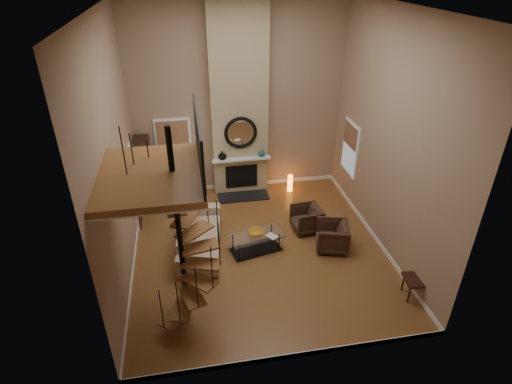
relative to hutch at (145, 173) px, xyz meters
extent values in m
cube|color=#966330|center=(2.77, -2.76, -0.95)|extent=(6.00, 6.50, 0.01)
cube|color=#9D8165|center=(2.77, 0.49, 1.80)|extent=(6.00, 0.02, 5.50)
cube|color=#9D8165|center=(2.77, -6.01, 1.80)|extent=(6.00, 0.02, 5.50)
cube|color=#9D8165|center=(-0.23, -2.76, 1.80)|extent=(0.02, 6.50, 5.50)
cube|color=#9D8165|center=(5.77, -2.76, 1.80)|extent=(0.02, 6.50, 5.50)
cube|color=silver|center=(2.77, -2.76, 4.54)|extent=(6.00, 6.50, 0.01)
cube|color=white|center=(2.77, 0.48, -0.89)|extent=(6.00, 0.02, 0.12)
cube|color=white|center=(2.77, -6.00, -0.89)|extent=(6.00, 0.02, 0.12)
cube|color=white|center=(-0.22, -2.76, -0.89)|extent=(0.02, 6.50, 0.12)
cube|color=white|center=(5.76, -2.76, -0.89)|extent=(0.02, 6.50, 0.12)
cube|color=tan|center=(2.77, 0.30, 1.80)|extent=(1.60, 0.38, 5.50)
cube|color=black|center=(2.77, -0.19, -0.93)|extent=(1.50, 0.60, 0.04)
cube|color=black|center=(2.77, 0.10, -0.40)|extent=(0.95, 0.02, 0.72)
cube|color=white|center=(2.77, 0.02, 0.20)|extent=(1.70, 0.18, 0.06)
torus|color=black|center=(2.77, 0.08, 1.00)|extent=(0.94, 0.10, 0.94)
cylinder|color=white|center=(2.77, 0.09, 1.00)|extent=(0.80, 0.01, 0.80)
imported|color=black|center=(2.22, 0.06, 0.35)|extent=(0.24, 0.24, 0.25)
imported|color=#16484E|center=(3.37, 0.06, 0.33)|extent=(0.20, 0.20, 0.21)
cube|color=white|center=(0.87, 0.47, 0.65)|extent=(1.02, 0.04, 1.52)
cube|color=#8C9EB2|center=(0.87, 0.44, 0.65)|extent=(0.90, 0.01, 1.40)
cube|color=#976743|center=(0.87, 0.43, 0.86)|extent=(0.90, 0.01, 0.98)
cube|color=white|center=(5.75, -0.76, 0.65)|extent=(0.04, 1.02, 1.52)
cube|color=#8C9EB2|center=(5.72, -0.76, 0.65)|extent=(0.01, 0.90, 1.40)
cube|color=#976743|center=(5.71, -0.76, 1.03)|extent=(0.01, 0.90, 0.63)
cube|color=white|center=(-0.20, -0.96, 0.10)|extent=(0.06, 1.05, 2.16)
cube|color=black|center=(-0.17, -0.96, 0.07)|extent=(0.05, 0.90, 2.05)
cube|color=#8C9EB2|center=(-0.14, -0.96, 0.50)|extent=(0.01, 0.60, 0.90)
cube|color=#936030|center=(0.62, -4.56, 2.23)|extent=(1.70, 2.20, 0.12)
cube|color=white|center=(0.62, -4.56, 2.16)|extent=(1.70, 2.20, 0.03)
cube|color=black|center=(1.44, -4.56, 2.76)|extent=(0.04, 2.20, 0.94)
cylinder|color=black|center=(0.97, -4.56, 1.06)|extent=(0.10, 0.10, 4.02)
cube|color=#936030|center=(0.75, -4.85, -0.69)|extent=(0.71, 0.78, 0.04)
cylinder|color=black|center=(0.52, -5.13, -0.22)|extent=(0.02, 0.02, 0.94)
cube|color=#936030|center=(0.91, -4.92, -0.43)|extent=(0.46, 0.77, 0.04)
cylinder|color=black|center=(0.84, -5.27, 0.04)|extent=(0.02, 0.02, 0.94)
cube|color=#936030|center=(1.08, -4.90, -0.17)|extent=(0.55, 0.79, 0.04)
cylinder|color=black|center=(1.19, -5.25, 0.30)|extent=(0.02, 0.02, 0.94)
cube|color=#936030|center=(1.23, -4.81, 0.09)|extent=(0.75, 0.74, 0.04)
cylinder|color=black|center=(1.49, -5.06, 0.56)|extent=(0.02, 0.02, 0.94)
cube|color=#936030|center=(1.31, -4.66, 0.35)|extent=(0.79, 0.53, 0.04)
cylinder|color=black|center=(1.66, -4.76, 0.82)|extent=(0.02, 0.02, 0.94)
cube|color=#936030|center=(1.32, -4.49, 0.61)|extent=(0.77, 0.48, 0.04)
cylinder|color=black|center=(1.67, -4.41, 1.08)|extent=(0.02, 0.02, 0.94)
cube|color=#936030|center=(1.24, -4.33, 0.87)|extent=(0.77, 0.72, 0.04)
cylinder|color=black|center=(1.52, -4.10, 1.34)|extent=(0.02, 0.02, 0.94)
cube|color=#936030|center=(1.10, -4.23, 1.13)|extent=(0.58, 0.79, 0.04)
cylinder|color=black|center=(1.24, -3.89, 1.60)|extent=(0.02, 0.02, 0.94)
cube|color=#936030|center=(0.93, -4.20, 1.39)|extent=(0.41, 0.75, 0.04)
cylinder|color=black|center=(0.89, -3.85, 1.86)|extent=(0.02, 0.02, 0.94)
cube|color=#936030|center=(0.77, -4.26, 1.65)|extent=(0.68, 0.79, 0.04)
cylinder|color=black|center=(0.57, -3.97, 2.12)|extent=(0.02, 0.02, 0.94)
cube|color=#936030|center=(0.65, -4.39, 1.91)|extent=(0.80, 0.64, 0.04)
cylinder|color=black|center=(0.33, -4.22, 2.38)|extent=(0.02, 0.02, 0.94)
cube|color=#936030|center=(0.61, -4.56, 2.17)|extent=(0.72, 0.34, 0.04)
cylinder|color=black|center=(0.25, -4.56, 2.64)|extent=(0.02, 0.02, 0.94)
cube|color=black|center=(0.00, 0.00, 0.00)|extent=(0.42, 0.90, 2.02)
imported|color=tan|center=(1.36, -2.40, -0.55)|extent=(1.25, 2.55, 0.72)
imported|color=#3D291C|center=(4.21, -2.17, -0.60)|extent=(0.79, 0.77, 0.66)
imported|color=#3D291C|center=(4.60, -3.05, -0.60)|extent=(0.95, 0.93, 0.71)
cube|color=silver|center=(2.69, -2.79, -0.51)|extent=(1.44, 0.95, 0.02)
cube|color=black|center=(2.69, -2.79, -0.92)|extent=(1.30, 0.82, 0.02)
cylinder|color=black|center=(2.23, -3.12, -0.73)|extent=(0.04, 0.04, 0.48)
cylinder|color=black|center=(3.25, -2.88, -0.73)|extent=(0.04, 0.04, 0.48)
cylinder|color=black|center=(2.13, -2.70, -0.73)|extent=(0.04, 0.04, 0.48)
cylinder|color=black|center=(3.14, -2.45, -0.73)|extent=(0.04, 0.04, 0.48)
imported|color=#C28522|center=(2.69, -2.74, -0.45)|extent=(0.36, 0.36, 0.09)
imported|color=gray|center=(3.04, -2.94, -0.49)|extent=(0.31, 0.33, 0.03)
cylinder|color=black|center=(1.42, -0.82, -0.93)|extent=(0.38, 0.38, 0.03)
cylinder|color=black|center=(1.42, -0.82, -0.15)|extent=(0.04, 0.04, 1.64)
cylinder|color=#F2E5C6|center=(1.42, -0.82, 0.60)|extent=(0.42, 0.42, 0.34)
cylinder|color=orange|center=(4.24, -0.06, -0.70)|extent=(0.15, 0.15, 0.55)
cube|color=black|center=(5.71, -4.93, -0.51)|extent=(0.55, 0.55, 0.06)
cube|color=black|center=(5.91, -4.96, -0.25)|extent=(0.11, 0.47, 0.57)
cylinder|color=black|center=(5.50, -5.08, -0.74)|extent=(0.05, 0.05, 0.46)
cylinder|color=black|center=(5.86, -5.13, -0.74)|extent=(0.05, 0.05, 0.46)
cylinder|color=black|center=(5.56, -4.73, -0.74)|extent=(0.05, 0.05, 0.46)
cylinder|color=black|center=(5.91, -4.78, -0.74)|extent=(0.05, 0.05, 0.46)
camera|label=1|loc=(1.25, -10.80, 5.38)|focal=29.09mm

